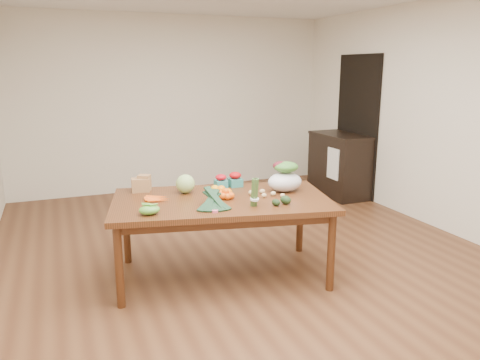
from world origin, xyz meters
name	(u,v)px	position (x,y,z in m)	size (l,w,h in m)	color
floor	(244,253)	(0.00, 0.00, 0.00)	(6.00, 6.00, 0.00)	brown
room_walls	(245,125)	(0.00, 0.00, 1.35)	(5.02, 6.02, 2.70)	silver
dining_table	(222,238)	(-0.40, -0.42, 0.38)	(1.95, 1.08, 0.75)	#552914
doorway_dark	(357,126)	(2.48, 1.60, 1.05)	(0.02, 1.00, 2.10)	black
cabinet	(339,165)	(2.22, 1.63, 0.47)	(0.52, 1.02, 0.94)	black
dish_towel	(333,164)	(1.96, 1.40, 0.55)	(0.02, 0.28, 0.45)	white
paper_bag	(140,184)	(-1.03, 0.10, 0.83)	(0.22, 0.19, 0.16)	#9A6445
cabbage	(185,184)	(-0.65, -0.11, 0.84)	(0.18, 0.18, 0.18)	#91B266
strawberry_basket_a	(221,182)	(-0.26, -0.03, 0.80)	(0.11, 0.11, 0.10)	red
strawberry_basket_b	(235,181)	(-0.12, -0.04, 0.81)	(0.13, 0.13, 0.11)	#AF0B10
orange_a	(215,189)	(-0.40, -0.24, 0.79)	(0.08, 0.08, 0.08)	#FFAC0F
orange_b	(221,190)	(-0.35, -0.28, 0.79)	(0.09, 0.09, 0.09)	orange
orange_c	(228,193)	(-0.31, -0.37, 0.79)	(0.08, 0.08, 0.08)	orange
mandarin_cluster	(226,193)	(-0.36, -0.42, 0.80)	(0.18, 0.18, 0.10)	#EC570E
carrots	(157,198)	(-0.95, -0.24, 0.76)	(0.22, 0.19, 0.03)	#D95E12
snap_pea_bag	(149,210)	(-1.09, -0.64, 0.79)	(0.17, 0.13, 0.08)	#489231
kale_bunch	(213,200)	(-0.56, -0.69, 0.83)	(0.32, 0.40, 0.16)	#16321F
asparagus_bundle	(255,192)	(-0.21, -0.75, 0.88)	(0.08, 0.08, 0.25)	#467234
potato_a	(251,193)	(-0.10, -0.41, 0.77)	(0.06, 0.05, 0.05)	tan
potato_b	(264,195)	(-0.02, -0.53, 0.77)	(0.05, 0.04, 0.04)	#DBB27E
potato_c	(273,194)	(0.08, -0.51, 0.77)	(0.05, 0.05, 0.04)	#D4BB7A
potato_d	(262,191)	(0.02, -0.40, 0.77)	(0.05, 0.05, 0.05)	tan
potato_e	(282,195)	(0.14, -0.58, 0.77)	(0.05, 0.04, 0.04)	#D1B478
avocado_a	(276,202)	(-0.03, -0.80, 0.78)	(0.06, 0.09, 0.06)	black
avocado_b	(286,200)	(0.07, -0.79, 0.79)	(0.07, 0.11, 0.07)	black
salad_bag	(285,178)	(0.26, -0.40, 0.88)	(0.34, 0.25, 0.26)	silver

